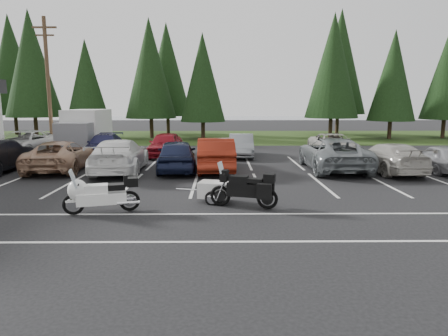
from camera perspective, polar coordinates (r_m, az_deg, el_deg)
ground at (r=16.01m, az=-6.24°, el=-3.11°), size 120.00×120.00×0.00m
grass_strip at (r=39.73m, az=-2.85°, el=4.47°), size 80.00×16.00×0.01m
lake_water at (r=70.67m, az=1.42°, el=6.67°), size 70.00×50.00×0.02m
utility_pole at (r=29.91m, az=-23.81°, el=11.04°), size 1.60×0.26×9.00m
box_truck at (r=29.71m, az=-19.46°, el=5.04°), size 2.40×5.60×2.90m
stall_markings at (r=17.96m, az=-5.62°, el=-1.71°), size 32.00×16.00×0.01m
conifer_2 at (r=42.33m, az=-25.84°, el=13.28°), size 5.10×5.10×11.89m
conifer_3 at (r=38.92m, az=-19.05°, el=11.63°), size 3.87×3.87×9.02m
conifer_4 at (r=39.13m, az=-10.55°, el=13.81°), size 4.80×4.80×11.17m
conifer_5 at (r=37.24m, az=-3.07°, el=12.79°), size 4.14×4.14×9.63m
conifer_6 at (r=39.19m, az=15.32°, el=13.90°), size 4.93×4.93×11.48m
conifer_7 at (r=40.66m, az=23.02°, el=12.05°), size 4.27×4.27×9.94m
conifer_8 at (r=43.83m, az=29.38°, el=11.83°), size 4.53×4.53×10.56m
conifer_back_a at (r=47.85m, az=-28.13°, el=12.85°), size 5.28×5.28×12.30m
conifer_back_b at (r=43.53m, az=-8.16°, el=13.74°), size 4.97×4.97×11.58m
conifer_back_c at (r=44.31m, az=16.24°, el=14.33°), size 5.50×5.50×12.81m
car_near_2 at (r=21.96m, az=-22.29°, el=1.66°), size 2.92×5.61×1.51m
car_near_3 at (r=20.43m, az=-14.69°, el=1.71°), size 2.61×5.78×1.64m
car_near_4 at (r=20.20m, az=-6.78°, el=1.83°), size 2.30×4.88×1.61m
car_near_5 at (r=20.19m, az=-1.20°, el=1.98°), size 1.96×5.15×1.68m
car_near_6 at (r=21.14m, az=15.35°, el=1.95°), size 2.85×5.99×1.65m
car_near_7 at (r=21.33m, az=22.51°, el=1.37°), size 2.43×5.18×1.46m
car_near_8 at (r=22.62m, az=28.57°, el=1.25°), size 1.67×4.06×1.38m
car_far_0 at (r=28.85m, az=-26.66°, el=3.17°), size 3.25×6.03×1.61m
car_far_1 at (r=26.88m, az=-16.72°, el=3.15°), size 2.27×4.92×1.39m
car_far_2 at (r=25.73m, az=-8.35°, el=3.35°), size 2.05×4.61×1.54m
car_far_3 at (r=25.41m, az=2.47°, el=3.23°), size 1.67×4.36×1.42m
car_far_4 at (r=26.54m, az=15.38°, el=3.19°), size 2.41×5.18×1.44m
touring_motorcycle at (r=13.08m, az=-17.11°, el=-3.12°), size 2.71×1.46×1.44m
cargo_trailer at (r=13.92m, az=-1.27°, el=-3.42°), size 1.77×1.27×0.74m
adventure_motorcycle at (r=13.14m, az=2.81°, el=-2.42°), size 2.66×1.53×1.53m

